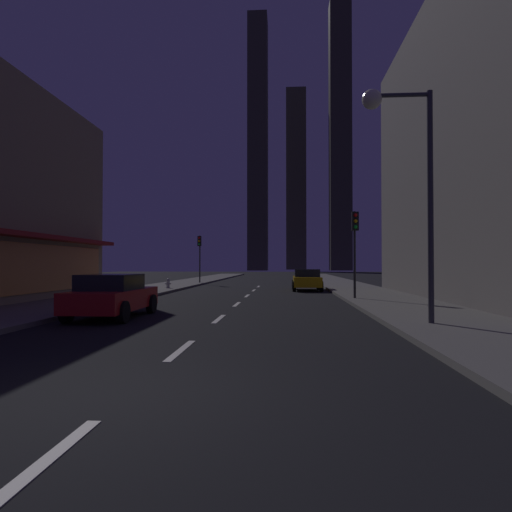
{
  "coord_description": "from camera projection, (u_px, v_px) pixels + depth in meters",
  "views": [
    {
      "loc": [
        2.16,
        -5.75,
        1.78
      ],
      "look_at": [
        0.0,
        26.3,
        2.39
      ],
      "focal_mm": 30.82,
      "sensor_mm": 36.0,
      "label": 1
    }
  ],
  "objects": [
    {
      "name": "skyscraper_distant_tall",
      "position": [
        258.0,
        144.0,
        129.81
      ],
      "size": [
        5.68,
        8.73,
        75.0
      ],
      "primitive_type": "cube",
      "color": "#39362A",
      "rests_on": "ground"
    },
    {
      "name": "skyscraper_distant_short",
      "position": [
        343.0,
        209.0,
        145.98
      ],
      "size": [
        5.5,
        5.47,
        40.45
      ],
      "primitive_type": "cube",
      "color": "#524E3E",
      "rests_on": "ground"
    },
    {
      "name": "street_lamp_right",
      "position": [
        400.0,
        147.0,
        12.33
      ],
      "size": [
        1.96,
        0.56,
        6.58
      ],
      "color": "#38383D",
      "rests_on": "sidewalk_right"
    },
    {
      "name": "lane_marking_center",
      "position": [
        237.0,
        304.0,
        19.42
      ],
      "size": [
        0.16,
        33.4,
        0.01
      ],
      "color": "silver",
      "rests_on": "ground"
    },
    {
      "name": "sidewalk_right",
      "position": [
        343.0,
        284.0,
        37.3
      ],
      "size": [
        4.0,
        76.0,
        0.15
      ],
      "primitive_type": "cube",
      "color": "#605E59",
      "rests_on": "ground"
    },
    {
      "name": "traffic_light_near_right",
      "position": [
        355.0,
        235.0,
        21.13
      ],
      "size": [
        0.32,
        0.48,
        4.2
      ],
      "color": "#2D2D2D",
      "rests_on": "sidewalk_right"
    },
    {
      "name": "sidewalk_left",
      "position": [
        180.0,
        284.0,
        38.24
      ],
      "size": [
        4.0,
        76.0,
        0.15
      ],
      "primitive_type": "cube",
      "color": "#605E59",
      "rests_on": "ground"
    },
    {
      "name": "skyscraper_distant_mid",
      "position": [
        296.0,
        180.0,
        152.29
      ],
      "size": [
        6.81,
        7.72,
        62.18
      ],
      "primitive_type": "cube",
      "color": "#413E31",
      "rests_on": "ground"
    },
    {
      "name": "car_parked_near",
      "position": [
        112.0,
        295.0,
        14.6
      ],
      "size": [
        1.98,
        4.24,
        1.45
      ],
      "color": "#B21919",
      "rests_on": "ground"
    },
    {
      "name": "ground_plane",
      "position": [
        260.0,
        286.0,
        37.77
      ],
      "size": [
        78.0,
        136.0,
        0.1
      ],
      "primitive_type": "cube",
      "color": "black"
    },
    {
      "name": "fire_hydrant_far_left",
      "position": [
        168.0,
        284.0,
        30.12
      ],
      "size": [
        0.42,
        0.3,
        0.65
      ],
      "color": "#B2B2B2",
      "rests_on": "sidewalk_left"
    },
    {
      "name": "car_parked_far",
      "position": [
        307.0,
        280.0,
        29.85
      ],
      "size": [
        1.98,
        4.24,
        1.45
      ],
      "color": "gold",
      "rests_on": "ground"
    },
    {
      "name": "traffic_light_far_left",
      "position": [
        200.0,
        248.0,
        39.15
      ],
      "size": [
        0.32,
        0.48,
        4.2
      ],
      "color": "#2D2D2D",
      "rests_on": "sidewalk_left"
    },
    {
      "name": "skyscraper_distant_slender",
      "position": [
        340.0,
        136.0,
        128.77
      ],
      "size": [
        6.21,
        5.54,
        78.92
      ],
      "primitive_type": "cube",
      "color": "#353228",
      "rests_on": "ground"
    }
  ]
}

